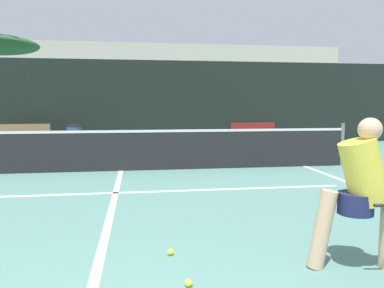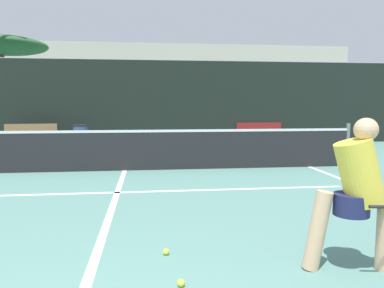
{
  "view_description": "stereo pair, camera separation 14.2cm",
  "coord_description": "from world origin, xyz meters",
  "px_view_note": "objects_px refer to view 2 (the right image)",
  "views": [
    {
      "loc": [
        0.39,
        -1.41,
        1.54
      ],
      "look_at": [
        1.2,
        4.07,
        0.95
      ],
      "focal_mm": 35.0,
      "sensor_mm": 36.0,
      "label": 1
    },
    {
      "loc": [
        0.54,
        -1.43,
        1.54
      ],
      "look_at": [
        1.2,
        4.07,
        0.95
      ],
      "focal_mm": 35.0,
      "sensor_mm": 36.0,
      "label": 2
    }
  ],
  "objects_px": {
    "player_practicing": "(357,190)",
    "trash_bin": "(81,136)",
    "parked_car": "(245,126)",
    "courtside_bench": "(31,135)"
  },
  "relations": [
    {
      "from": "player_practicing",
      "to": "trash_bin",
      "type": "bearing_deg",
      "value": 120.71
    },
    {
      "from": "player_practicing",
      "to": "trash_bin",
      "type": "relative_size",
      "value": 1.73
    },
    {
      "from": "player_practicing",
      "to": "courtside_bench",
      "type": "distance_m",
      "value": 12.01
    },
    {
      "from": "trash_bin",
      "to": "parked_car",
      "type": "height_order",
      "value": "parked_car"
    },
    {
      "from": "parked_car",
      "to": "trash_bin",
      "type": "bearing_deg",
      "value": -156.36
    },
    {
      "from": "player_practicing",
      "to": "trash_bin",
      "type": "xyz_separation_m",
      "value": [
        -4.23,
        10.42,
        -0.34
      ]
    },
    {
      "from": "courtside_bench",
      "to": "parked_car",
      "type": "relative_size",
      "value": 0.39
    },
    {
      "from": "trash_bin",
      "to": "player_practicing",
      "type": "bearing_deg",
      "value": -67.88
    },
    {
      "from": "player_practicing",
      "to": "parked_car",
      "type": "distance_m",
      "value": 13.6
    },
    {
      "from": "player_practicing",
      "to": "trash_bin",
      "type": "distance_m",
      "value": 11.25
    }
  ]
}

